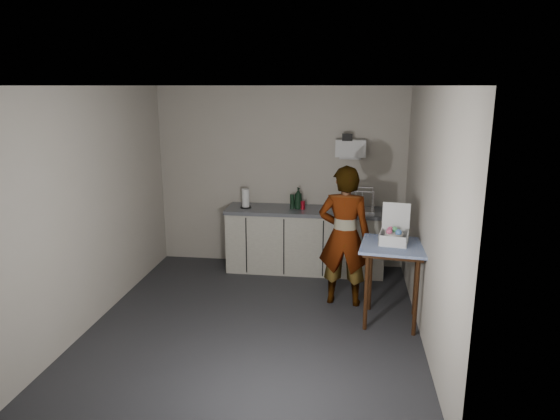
# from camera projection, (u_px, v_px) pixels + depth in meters

# --- Properties ---
(ground) EXTENTS (4.00, 4.00, 0.00)m
(ground) POSITION_uv_depth(u_px,v_px,m) (257.00, 321.00, 5.66)
(ground) COLOR #25252A
(ground) RESTS_ON ground
(wall_back) EXTENTS (3.60, 0.02, 2.60)m
(wall_back) POSITION_uv_depth(u_px,v_px,m) (280.00, 177.00, 7.26)
(wall_back) COLOR #BAB1A2
(wall_back) RESTS_ON ground
(wall_right) EXTENTS (0.02, 4.00, 2.60)m
(wall_right) POSITION_uv_depth(u_px,v_px,m) (427.00, 216.00, 5.11)
(wall_right) COLOR #BAB1A2
(wall_right) RESTS_ON ground
(wall_left) EXTENTS (0.02, 4.00, 2.60)m
(wall_left) POSITION_uv_depth(u_px,v_px,m) (98.00, 205.00, 5.58)
(wall_left) COLOR #BAB1A2
(wall_left) RESTS_ON ground
(ceiling) EXTENTS (3.60, 4.00, 0.01)m
(ceiling) POSITION_uv_depth(u_px,v_px,m) (254.00, 86.00, 5.03)
(ceiling) COLOR white
(ceiling) RESTS_ON wall_back
(kitchen_counter) EXTENTS (2.24, 0.62, 0.91)m
(kitchen_counter) POSITION_uv_depth(u_px,v_px,m) (305.00, 242.00, 7.14)
(kitchen_counter) COLOR black
(kitchen_counter) RESTS_ON ground
(wall_shelf) EXTENTS (0.42, 0.18, 0.37)m
(wall_shelf) POSITION_uv_depth(u_px,v_px,m) (350.00, 148.00, 6.95)
(wall_shelf) COLOR white
(wall_shelf) RESTS_ON ground
(side_table) EXTENTS (0.79, 0.79, 0.91)m
(side_table) POSITION_uv_depth(u_px,v_px,m) (394.00, 255.00, 5.47)
(side_table) COLOR #381C0C
(side_table) RESTS_ON ground
(standing_man) EXTENTS (0.66, 0.46, 1.71)m
(standing_man) POSITION_uv_depth(u_px,v_px,m) (344.00, 236.00, 5.95)
(standing_man) COLOR #B2A593
(standing_man) RESTS_ON ground
(soap_bottle) EXTENTS (0.16, 0.16, 0.30)m
(soap_bottle) POSITION_uv_depth(u_px,v_px,m) (298.00, 198.00, 7.00)
(soap_bottle) COLOR black
(soap_bottle) RESTS_ON kitchen_counter
(soda_can) EXTENTS (0.06, 0.06, 0.12)m
(soda_can) POSITION_uv_depth(u_px,v_px,m) (303.00, 205.00, 7.00)
(soda_can) COLOR red
(soda_can) RESTS_ON kitchen_counter
(dark_bottle) EXTENTS (0.06, 0.06, 0.21)m
(dark_bottle) POSITION_uv_depth(u_px,v_px,m) (292.00, 201.00, 7.01)
(dark_bottle) COLOR black
(dark_bottle) RESTS_ON kitchen_counter
(paper_towel) EXTENTS (0.15, 0.15, 0.27)m
(paper_towel) POSITION_uv_depth(u_px,v_px,m) (246.00, 199.00, 7.07)
(paper_towel) COLOR black
(paper_towel) RESTS_ON kitchen_counter
(dish_rack) EXTENTS (0.44, 0.33, 0.31)m
(dish_rack) POSITION_uv_depth(u_px,v_px,m) (358.00, 206.00, 6.92)
(dish_rack) COLOR white
(dish_rack) RESTS_ON kitchen_counter
(bakery_box) EXTENTS (0.35, 0.36, 0.42)m
(bakery_box) POSITION_uv_depth(u_px,v_px,m) (394.00, 235.00, 5.47)
(bakery_box) COLOR white
(bakery_box) RESTS_ON side_table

